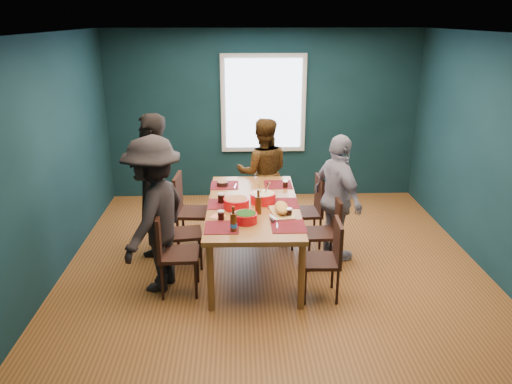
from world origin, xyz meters
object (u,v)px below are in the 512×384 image
bowl_herbs (246,217)px  person_right (338,199)px  chair_left_near (171,247)px  person_back (263,173)px  chair_left_mid (178,227)px  cutting_board (281,209)px  chair_right_far (311,206)px  bowl_dumpling (263,197)px  chair_left_far (187,205)px  bowl_salad (236,203)px  person_far_left (152,186)px  chair_right_near (328,254)px  person_near_left (155,215)px  chair_right_mid (328,227)px  dining_table (253,210)px

bowl_herbs → person_right: bearing=32.6°
chair_left_near → person_back: size_ratio=0.59×
chair_left_mid → cutting_board: (1.20, -0.34, 0.35)m
chair_right_far → bowl_herbs: size_ratio=3.68×
chair_left_near → bowl_dumpling: size_ratio=3.09×
chair_left_far → bowl_herbs: 1.38m
person_right → bowl_salad: 1.26m
chair_left_far → person_right: size_ratio=0.62×
chair_right_far → bowl_dumpling: bearing=-143.6°
chair_right_far → cutting_board: 1.05m
person_right → chair_right_far: bearing=9.5°
person_far_left → person_right: 2.28m
chair_right_near → person_back: (-0.59, 2.02, 0.27)m
chair_left_far → chair_right_far: (1.61, 0.01, -0.03)m
person_near_left → bowl_herbs: size_ratio=6.85×
chair_right_near → cutting_board: 0.72m
bowl_salad → chair_left_near: bearing=-148.2°
chair_right_near → bowl_dumpling: bearing=132.0°
chair_left_mid → person_near_left: person_near_left is taller
person_right → bowl_salad: size_ratio=5.38×
chair_left_mid → person_back: 1.67m
chair_right_mid → person_far_left: size_ratio=0.48×
person_near_left → cutting_board: size_ratio=3.20×
person_near_left → chair_left_near: bearing=71.7°
person_far_left → bowl_dumpling: size_ratio=6.02×
bowl_dumpling → person_near_left: bearing=-157.8°
person_right → bowl_dumpling: person_right is taller
bowl_herbs → chair_right_near: bearing=-12.4°
chair_left_mid → chair_right_mid: (1.78, -0.04, -0.00)m
person_right → bowl_herbs: 1.33m
chair_left_far → chair_right_near: (1.60, -1.32, -0.06)m
chair_right_near → bowl_dumpling: (-0.65, 0.77, 0.36)m
dining_table → chair_left_mid: (-0.89, 0.03, -0.22)m
chair_right_near → person_near_left: 1.89m
chair_left_far → chair_right_mid: bearing=-14.9°
person_right → bowl_salad: bearing=82.0°
person_far_left → bowl_dumpling: bearing=81.9°
chair_left_near → chair_left_mid: bearing=87.3°
chair_left_mid → chair_left_near: chair_left_near is taller
person_far_left → bowl_herbs: 1.50m
chair_left_near → person_near_left: 0.38m
person_far_left → chair_left_mid: bearing=48.8°
person_near_left → bowl_salad: 0.93m
chair_left_far → chair_left_near: chair_left_far is taller
bowl_herbs → cutting_board: (0.40, 0.24, -0.01)m
person_far_left → person_back: (1.41, 0.85, -0.12)m
chair_right_mid → person_far_left: (-2.13, 0.44, 0.39)m
dining_table → chair_right_far: bearing=37.6°
chair_left_mid → person_right: size_ratio=0.55×
chair_right_far → person_back: bearing=126.9°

